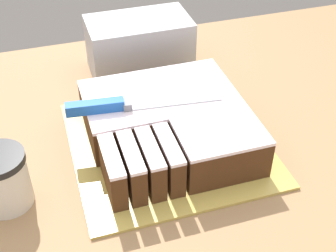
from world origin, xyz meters
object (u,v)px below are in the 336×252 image
cake_board (168,143)px  knife (113,106)px  coffee_cup (3,180)px  storage_box (139,45)px  cake (169,124)px

cake_board → knife: size_ratio=1.27×
coffee_cup → storage_box: (0.34, 0.37, 0.01)m
cake_board → coffee_cup: bearing=-168.6°
cake → knife: 0.12m
cake_board → cake: 0.05m
coffee_cup → cake: bearing=12.0°
knife → coffee_cup: bearing=-150.3°
cake → knife: size_ratio=1.00×
storage_box → cake_board: bearing=-93.9°
coffee_cup → storage_box: storage_box is taller
coffee_cup → storage_box: bearing=47.2°
storage_box → knife: bearing=-114.1°
cake → coffee_cup: bearing=-168.0°
cake_board → cake: size_ratio=1.27×
cake_board → knife: knife is taller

